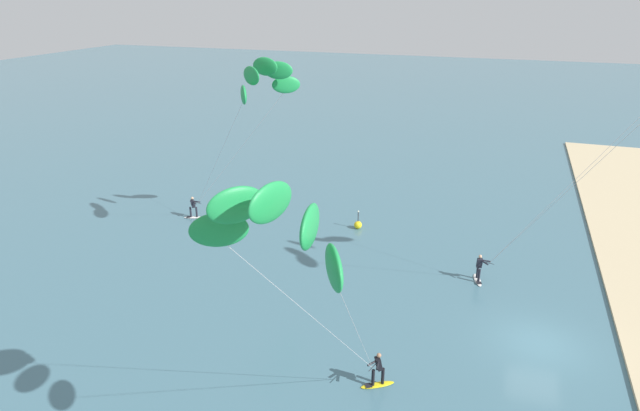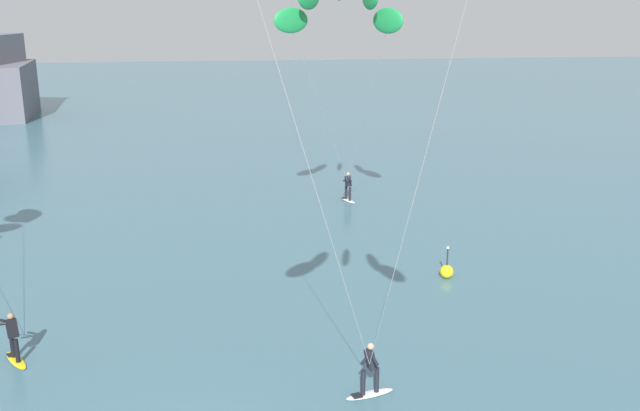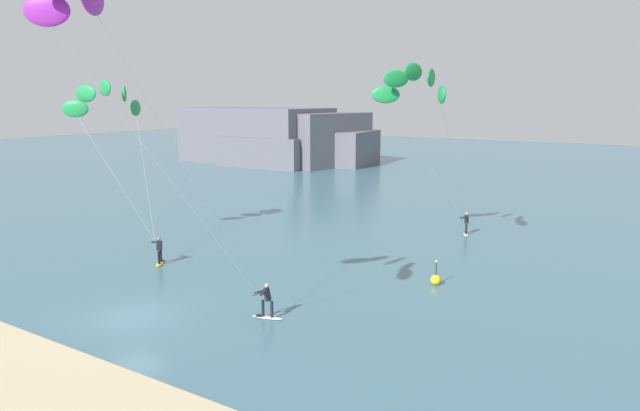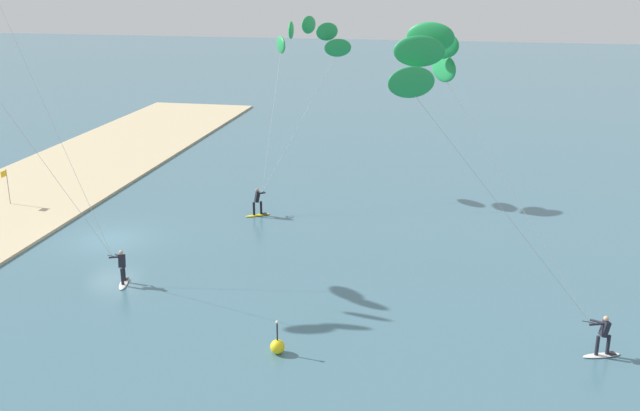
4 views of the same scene
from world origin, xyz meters
The scene contains 4 objects.
ground_plane centered at (0.00, 0.00, 0.00)m, with size 240.00×240.00×0.00m, color #426B7A.
kitesurfer_mid_water centered at (-11.58, 8.41, 9.58)m, with size 8.34×5.34×11.18m.
kitesurfer_far_out centered at (6.51, 17.24, 10.47)m, with size 5.60×9.15×12.12m.
marker_buoy centered at (10.25, 11.91, 0.30)m, with size 0.56×0.56×1.38m.
Camera 1 is at (-24.06, 2.84, 15.90)m, focal length 30.47 mm.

